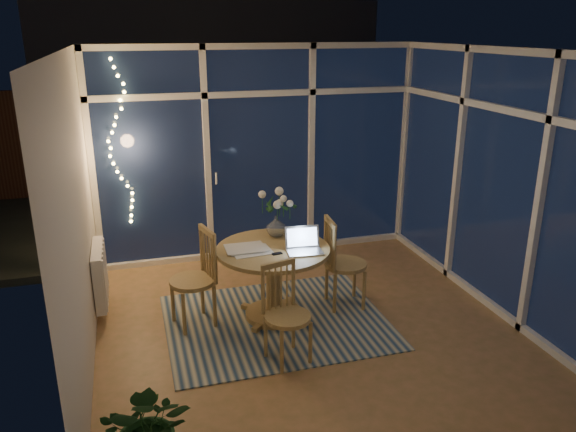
% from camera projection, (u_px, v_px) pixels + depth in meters
% --- Properties ---
extents(floor, '(4.00, 4.00, 0.00)m').
position_uv_depth(floor, '(309.00, 325.00, 5.50)').
color(floor, olive).
rests_on(floor, ground).
extents(ceiling, '(4.00, 4.00, 0.00)m').
position_uv_depth(ceiling, '(313.00, 49.00, 4.66)').
color(ceiling, white).
rests_on(ceiling, wall_back).
extents(wall_back, '(4.00, 0.04, 2.60)m').
position_uv_depth(wall_back, '(259.00, 153.00, 6.90)').
color(wall_back, beige).
rests_on(wall_back, floor).
extents(wall_front, '(4.00, 0.04, 2.60)m').
position_uv_depth(wall_front, '(420.00, 294.00, 3.26)').
color(wall_front, beige).
rests_on(wall_front, floor).
extents(wall_left, '(0.04, 4.00, 2.60)m').
position_uv_depth(wall_left, '(77.00, 219.00, 4.55)').
color(wall_left, beige).
rests_on(wall_left, floor).
extents(wall_right, '(0.04, 4.00, 2.60)m').
position_uv_depth(wall_right, '(500.00, 182.00, 5.61)').
color(wall_right, beige).
rests_on(wall_right, floor).
extents(window_wall_back, '(4.00, 0.10, 2.60)m').
position_uv_depth(window_wall_back, '(260.00, 154.00, 6.86)').
color(window_wall_back, white).
rests_on(window_wall_back, floor).
extents(window_wall_right, '(0.10, 4.00, 2.60)m').
position_uv_depth(window_wall_right, '(497.00, 182.00, 5.60)').
color(window_wall_right, white).
rests_on(window_wall_right, floor).
extents(radiator, '(0.10, 0.70, 0.58)m').
position_uv_depth(radiator, '(100.00, 274.00, 5.67)').
color(radiator, silver).
rests_on(radiator, wall_left).
extents(fairy_lights, '(0.24, 0.10, 1.85)m').
position_uv_depth(fairy_lights, '(118.00, 144.00, 6.28)').
color(fairy_lights, '#E8C45C').
rests_on(fairy_lights, window_wall_back).
extents(garden_patio, '(12.00, 6.00, 0.10)m').
position_uv_depth(garden_patio, '(249.00, 191.00, 10.20)').
color(garden_patio, black).
rests_on(garden_patio, ground).
extents(garden_fence, '(11.00, 0.08, 1.80)m').
position_uv_depth(garden_fence, '(215.00, 135.00, 10.21)').
color(garden_fence, '#371C14').
rests_on(garden_fence, ground).
extents(neighbour_roof, '(7.00, 3.00, 2.20)m').
position_uv_depth(neighbour_roof, '(204.00, 54.00, 12.60)').
color(neighbour_roof, '#373B42').
rests_on(neighbour_roof, ground).
extents(garden_shrubs, '(0.90, 0.90, 0.90)m').
position_uv_depth(garden_shrubs, '(185.00, 194.00, 8.23)').
color(garden_shrubs, black).
rests_on(garden_shrubs, ground).
extents(rug, '(2.14, 1.72, 0.01)m').
position_uv_depth(rug, '(276.00, 321.00, 5.56)').
color(rug, '#BFBA9B').
rests_on(rug, floor).
extents(dining_table, '(1.10, 1.10, 0.75)m').
position_uv_depth(dining_table, '(273.00, 283.00, 5.53)').
color(dining_table, olive).
rests_on(dining_table, floor).
extents(chair_left, '(0.55, 0.55, 0.98)m').
position_uv_depth(chair_left, '(192.00, 279.00, 5.35)').
color(chair_left, olive).
rests_on(chair_left, floor).
extents(chair_right, '(0.49, 0.49, 0.98)m').
position_uv_depth(chair_right, '(346.00, 262.00, 5.74)').
color(chair_right, olive).
rests_on(chair_right, floor).
extents(chair_front, '(0.51, 0.51, 0.90)m').
position_uv_depth(chair_front, '(288.00, 315.00, 4.77)').
color(chair_front, olive).
rests_on(chair_front, floor).
extents(laptop, '(0.35, 0.31, 0.24)m').
position_uv_depth(laptop, '(305.00, 241.00, 5.26)').
color(laptop, '#B7B7BB').
rests_on(laptop, dining_table).
extents(flower_vase, '(0.20, 0.20, 0.21)m').
position_uv_depth(flower_vase, '(276.00, 226.00, 5.69)').
color(flower_vase, white).
rests_on(flower_vase, dining_table).
extents(bowl, '(0.15, 0.15, 0.04)m').
position_uv_depth(bowl, '(296.00, 239.00, 5.58)').
color(bowl, silver).
rests_on(bowl, dining_table).
extents(newspapers, '(0.41, 0.33, 0.02)m').
position_uv_depth(newspapers, '(248.00, 249.00, 5.35)').
color(newspapers, silver).
rests_on(newspapers, dining_table).
extents(phone, '(0.10, 0.06, 0.01)m').
position_uv_depth(phone, '(277.00, 254.00, 5.26)').
color(phone, black).
rests_on(phone, dining_table).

